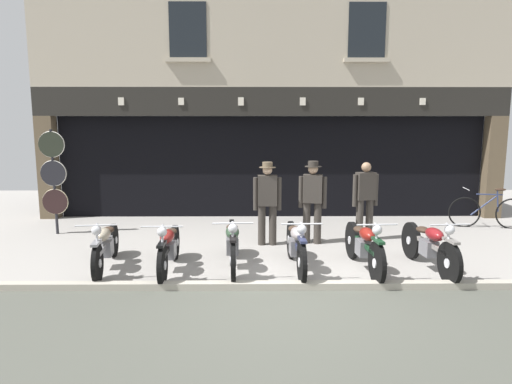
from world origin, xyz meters
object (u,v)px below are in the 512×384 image
object	(u,v)px
motorcycle_center_right	(364,245)
salesman_right	(365,198)
motorcycle_far_left	(106,245)
motorcycle_left	(169,247)
salesman_left	(267,200)
shopkeeper_center	(313,198)
motorcycle_right	(429,245)
motorcycle_center_left	(232,243)
tyre_sign_pole	(53,174)
motorcycle_center	(296,244)
leaning_bicycle	(488,211)
advert_board_near	(376,147)

from	to	relation	value
motorcycle_center_right	salesman_right	bearing A→B (deg)	-107.36
motorcycle_far_left	motorcycle_left	bearing A→B (deg)	164.76
salesman_left	shopkeeper_center	bearing A→B (deg)	-172.48
motorcycle_left	motorcycle_center_right	distance (m)	3.20
motorcycle_far_left	motorcycle_left	distance (m)	1.09
motorcycle_right	motorcycle_center_right	bearing A→B (deg)	-5.26
motorcycle_left	motorcycle_right	world-z (taller)	motorcycle_right
motorcycle_left	motorcycle_far_left	bearing A→B (deg)	-9.64
motorcycle_center_left	motorcycle_far_left	bearing A→B (deg)	-3.03
salesman_left	tyre_sign_pole	xyz separation A→B (m)	(-4.61, 0.93, 0.40)
motorcycle_center	motorcycle_center_right	bearing A→B (deg)	175.73
shopkeeper_center	leaning_bicycle	distance (m)	4.53
motorcycle_left	motorcycle_center_right	xyz separation A→B (m)	(3.20, 0.03, 0.01)
tyre_sign_pole	leaning_bicycle	xyz separation A→B (m)	(9.82, 0.52, -0.94)
shopkeeper_center	tyre_sign_pole	xyz separation A→B (m)	(-5.52, 0.82, 0.39)
motorcycle_center_right	salesman_right	xyz separation A→B (m)	(0.50, 1.97, 0.47)
motorcycle_center_right	shopkeeper_center	size ratio (longest dim) A/B	1.21
motorcycle_center	motorcycle_right	bearing A→B (deg)	176.45
motorcycle_left	leaning_bicycle	distance (m)	7.53
motorcycle_far_left	motorcycle_center	xyz separation A→B (m)	(3.16, -0.08, 0.02)
motorcycle_center_left	advert_board_near	distance (m)	5.79
tyre_sign_pole	salesman_left	bearing A→B (deg)	-11.45
motorcycle_far_left	leaning_bicycle	bearing A→B (deg)	-166.94
motorcycle_center_right	motorcycle_far_left	bearing A→B (deg)	-4.84
motorcycle_left	advert_board_near	size ratio (longest dim) A/B	2.20
motorcycle_left	motorcycle_center_left	size ratio (longest dim) A/B	0.92
shopkeeper_center	motorcycle_center	bearing A→B (deg)	84.85
salesman_right	tyre_sign_pole	bearing A→B (deg)	-17.04
salesman_right	tyre_sign_pole	distance (m)	6.68
motorcycle_center	salesman_left	distance (m)	1.70
motorcycle_center_left	salesman_right	xyz separation A→B (m)	(2.66, 1.83, 0.46)
motorcycle_far_left	salesman_left	xyz separation A→B (m)	(2.74, 1.49, 0.51)
motorcycle_center_left	salesman_right	world-z (taller)	salesman_right
motorcycle_left	advert_board_near	world-z (taller)	advert_board_near
motorcycle_left	motorcycle_center_left	bearing A→B (deg)	-172.61
motorcycle_center_right	shopkeeper_center	bearing A→B (deg)	-73.23
motorcycle_right	shopkeeper_center	size ratio (longest dim) A/B	1.20
motorcycle_center_right	salesman_left	xyz separation A→B (m)	(-1.54, 1.61, 0.49)
motorcycle_center_left	shopkeeper_center	bearing A→B (deg)	-137.55
salesman_right	advert_board_near	world-z (taller)	advert_board_near
tyre_sign_pole	shopkeeper_center	bearing A→B (deg)	-8.49
motorcycle_center	tyre_sign_pole	distance (m)	5.69
motorcycle_far_left	motorcycle_right	bearing A→B (deg)	171.30
salesman_right	motorcycle_right	bearing A→B (deg)	94.22
advert_board_near	leaning_bicycle	distance (m)	3.05
motorcycle_right	shopkeeper_center	bearing A→B (deg)	-50.10
motorcycle_left	motorcycle_center_left	xyz separation A→B (m)	(1.03, 0.16, 0.02)
motorcycle_far_left	motorcycle_center	size ratio (longest dim) A/B	0.98
motorcycle_center_right	advert_board_near	world-z (taller)	advert_board_near
motorcycle_center_left	motorcycle_left	bearing A→B (deg)	5.68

